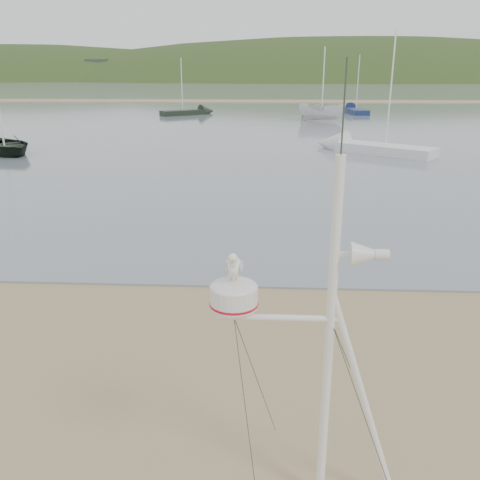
{
  "coord_description": "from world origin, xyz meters",
  "views": [
    {
      "loc": [
        2.81,
        -6.1,
        4.51
      ],
      "look_at": [
        2.44,
        1.0,
        2.11
      ],
      "focal_mm": 38.0,
      "sensor_mm": 36.0,
      "label": 1
    }
  ],
  "objects_px": {
    "mast_rig": "(320,413)",
    "sailboat_white_near": "(355,146)",
    "boat_white": "(323,96)",
    "sailboat_blue_far": "(352,110)",
    "sailboat_dark_mid": "(195,112)"
  },
  "relations": [
    {
      "from": "sailboat_dark_mid",
      "to": "sailboat_white_near",
      "type": "bearing_deg",
      "value": -62.54
    },
    {
      "from": "boat_white",
      "to": "sailboat_blue_far",
      "type": "relative_size",
      "value": 0.67
    },
    {
      "from": "boat_white",
      "to": "sailboat_white_near",
      "type": "xyz_separation_m",
      "value": [
        0.16,
        -17.49,
        -1.91
      ]
    },
    {
      "from": "boat_white",
      "to": "sailboat_dark_mid",
      "type": "relative_size",
      "value": 0.73
    },
    {
      "from": "sailboat_blue_far",
      "to": "sailboat_white_near",
      "type": "relative_size",
      "value": 0.93
    },
    {
      "from": "sailboat_white_near",
      "to": "mast_rig",
      "type": "bearing_deg",
      "value": -100.05
    },
    {
      "from": "mast_rig",
      "to": "sailboat_white_near",
      "type": "height_order",
      "value": "sailboat_white_near"
    },
    {
      "from": "mast_rig",
      "to": "sailboat_blue_far",
      "type": "height_order",
      "value": "sailboat_blue_far"
    },
    {
      "from": "boat_white",
      "to": "sailboat_dark_mid",
      "type": "xyz_separation_m",
      "value": [
        -12.33,
        6.54,
        -1.91
      ]
    },
    {
      "from": "mast_rig",
      "to": "sailboat_blue_far",
      "type": "xyz_separation_m",
      "value": [
        8.54,
        52.59,
        -0.81
      ]
    },
    {
      "from": "sailboat_blue_far",
      "to": "sailboat_dark_mid",
      "type": "relative_size",
      "value": 1.09
    },
    {
      "from": "sailboat_blue_far",
      "to": "sailboat_white_near",
      "type": "bearing_deg",
      "value": -98.46
    },
    {
      "from": "boat_white",
      "to": "sailboat_white_near",
      "type": "relative_size",
      "value": 0.62
    },
    {
      "from": "mast_rig",
      "to": "sailboat_white_near",
      "type": "relative_size",
      "value": 0.66
    },
    {
      "from": "sailboat_white_near",
      "to": "sailboat_blue_far",
      "type": "bearing_deg",
      "value": 81.54
    }
  ]
}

